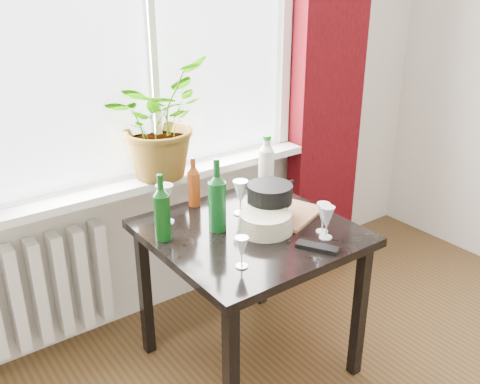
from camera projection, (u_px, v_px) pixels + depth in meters
window at (148, 18)px, 2.50m from camera, size 1.72×0.08×1.62m
windowsill at (164, 176)px, 2.75m from camera, size 1.72×0.20×0.04m
curtain at (330, 63)px, 3.15m from camera, size 0.50×0.12×2.56m
radiator at (27, 296)px, 2.54m from camera, size 0.80×0.10×0.55m
table at (250, 247)px, 2.43m from camera, size 0.85×0.85×0.74m
potted_plant at (157, 120)px, 2.61m from camera, size 0.68×0.68×0.57m
wine_bottle_left at (162, 207)px, 2.25m from camera, size 0.07×0.07×0.30m
wine_bottle_right at (217, 195)px, 2.32m from camera, size 0.10×0.10×0.34m
bottle_amber at (194, 182)px, 2.58m from camera, size 0.08×0.08×0.25m
cleaning_bottle at (266, 161)px, 2.79m from camera, size 0.09×0.09×0.29m
wineglass_front_right at (327, 222)px, 2.28m from camera, size 0.08×0.08×0.15m
wineglass_far_right at (323, 218)px, 2.34m from camera, size 0.07×0.07×0.14m
wineglass_back_center at (240, 197)px, 2.51m from camera, size 0.08×0.08×0.17m
wineglass_back_left at (165, 203)px, 2.42m from camera, size 0.10×0.10×0.19m
wineglass_front_left at (242, 252)px, 2.07m from camera, size 0.07×0.07×0.13m
plate_stack at (265, 222)px, 2.37m from camera, size 0.27×0.27×0.08m
fondue_pot at (270, 201)px, 2.47m from camera, size 0.24×0.21×0.16m
tv_remote at (317, 247)px, 2.22m from camera, size 0.13×0.18×0.02m
cutting_board at (293, 215)px, 2.51m from camera, size 0.35×0.28×0.02m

